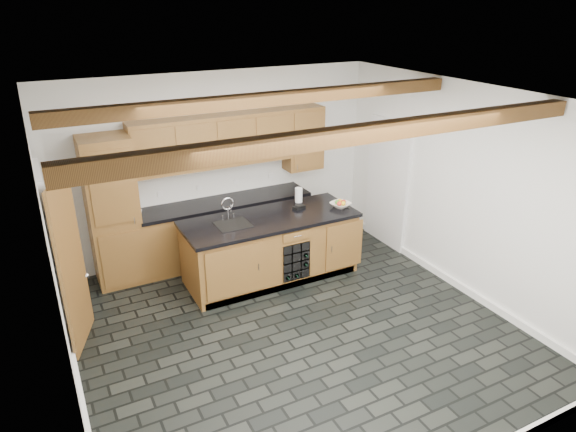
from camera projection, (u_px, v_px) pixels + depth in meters
name	position (u px, v px, depth m)	size (l,w,h in m)	color
ground	(294.00, 328.00, 6.31)	(5.00, 5.00, 0.00)	black
room_shell	(268.00, 200.00, 6.11)	(5.01, 5.00, 5.00)	white
back_cabinetry	(202.00, 200.00, 7.60)	(3.65, 0.62, 2.20)	brown
island	(271.00, 248.00, 7.31)	(2.48, 0.96, 0.93)	brown
faucet	(232.00, 221.00, 6.92)	(0.45, 0.40, 0.34)	black
kitchen_scale	(299.00, 207.00, 7.42)	(0.20, 0.15, 0.06)	black
fruit_bowl	(340.00, 205.00, 7.48)	(0.28, 0.28, 0.07)	silver
fruit_cluster	(341.00, 202.00, 7.46)	(0.16, 0.17, 0.07)	red
paper_towel	(299.00, 195.00, 7.63)	(0.11, 0.11, 0.22)	white
mug	(139.00, 212.00, 7.20)	(0.09, 0.09, 0.08)	white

